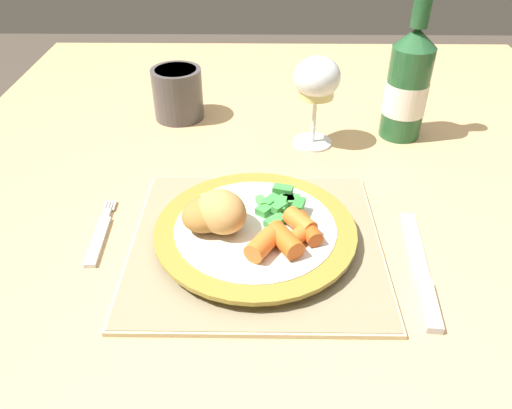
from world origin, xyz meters
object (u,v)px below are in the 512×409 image
(dining_table, at_px, (289,201))
(table_knife, at_px, (422,276))
(fork, at_px, (100,236))
(drinking_cup, at_px, (178,92))
(bottle, at_px, (408,84))
(wine_glass, at_px, (317,82))
(dinner_plate, at_px, (255,232))

(dining_table, distance_m, table_knife, 0.32)
(fork, height_order, table_knife, table_knife)
(fork, distance_m, drinking_cup, 0.35)
(table_knife, xyz_separation_m, bottle, (0.05, 0.35, 0.09))
(dining_table, xyz_separation_m, bottle, (0.19, 0.08, 0.18))
(fork, xyz_separation_m, drinking_cup, (0.05, 0.34, 0.04))
(dining_table, distance_m, bottle, 0.27)
(wine_glass, relative_size, bottle, 0.59)
(fork, bearing_deg, drinking_cup, 80.99)
(dining_table, height_order, dinner_plate, dinner_plate)
(dinner_plate, distance_m, bottle, 0.38)
(dinner_plate, distance_m, wine_glass, 0.28)
(dining_table, distance_m, drinking_cup, 0.27)
(fork, relative_size, wine_glass, 0.91)
(fork, bearing_deg, bottle, 32.64)
(table_knife, bearing_deg, wine_glass, 107.74)
(dining_table, height_order, table_knife, table_knife)
(dinner_plate, distance_m, drinking_cup, 0.38)
(wine_glass, distance_m, bottle, 0.15)
(dining_table, height_order, wine_glass, wine_glass)
(fork, relative_size, bottle, 0.54)
(dining_table, relative_size, table_knife, 5.57)
(fork, bearing_deg, table_knife, -9.82)
(table_knife, height_order, bottle, bottle)
(fork, relative_size, table_knife, 0.66)
(dining_table, xyz_separation_m, fork, (-0.25, -0.20, 0.09))
(bottle, bearing_deg, dinner_plate, -129.93)
(drinking_cup, bearing_deg, fork, -99.01)
(dinner_plate, xyz_separation_m, table_knife, (0.19, -0.06, -0.01))
(dining_table, relative_size, bottle, 4.55)
(fork, distance_m, wine_glass, 0.39)
(drinking_cup, bearing_deg, dinner_plate, -67.96)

